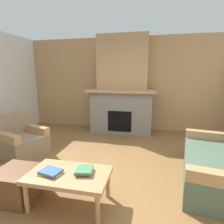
# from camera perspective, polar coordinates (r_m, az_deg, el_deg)

# --- Properties ---
(ground) EXTENTS (9.00, 9.00, 0.00)m
(ground) POSITION_cam_1_polar(r_m,az_deg,el_deg) (3.10, -5.25, -19.95)
(ground) COLOR brown
(wall_back_wood_panel) EXTENTS (6.00, 0.12, 2.70)m
(wall_back_wood_panel) POSITION_cam_1_polar(r_m,az_deg,el_deg) (5.59, 3.80, 8.69)
(wall_back_wood_panel) COLOR tan
(wall_back_wood_panel) RESTS_ON ground
(fireplace) EXTENTS (1.90, 0.82, 2.70)m
(fireplace) POSITION_cam_1_polar(r_m,az_deg,el_deg) (5.23, 3.17, 6.46)
(fireplace) COLOR gray
(fireplace) RESTS_ON ground
(couch) EXTENTS (1.13, 1.92, 0.85)m
(couch) POSITION_cam_1_polar(r_m,az_deg,el_deg) (3.32, 30.24, -13.80)
(couch) COLOR #4C604C
(couch) RESTS_ON ground
(armchair) EXTENTS (0.97, 0.97, 0.85)m
(armchair) POSITION_cam_1_polar(r_m,az_deg,el_deg) (4.22, -26.45, -8.06)
(armchair) COLOR #847056
(armchair) RESTS_ON ground
(coffee_table) EXTENTS (1.00, 0.60, 0.43)m
(coffee_table) POSITION_cam_1_polar(r_m,az_deg,el_deg) (2.46, -13.32, -19.17)
(coffee_table) COLOR tan
(coffee_table) RESTS_ON ground
(ottoman) EXTENTS (0.52, 0.52, 0.40)m
(ottoman) POSITION_cam_1_polar(r_m,az_deg,el_deg) (2.89, -27.55, -19.25)
(ottoman) COLOR brown
(ottoman) RESTS_ON ground
(book_stack_near_edge) EXTENTS (0.28, 0.24, 0.05)m
(book_stack_near_edge) POSITION_cam_1_polar(r_m,az_deg,el_deg) (2.46, -18.64, -17.32)
(book_stack_near_edge) COLOR gold
(book_stack_near_edge) RESTS_ON coffee_table
(book_stack_center) EXTENTS (0.26, 0.27, 0.06)m
(book_stack_center) POSITION_cam_1_polar(r_m,az_deg,el_deg) (2.40, -8.78, -17.45)
(book_stack_center) COLOR beige
(book_stack_center) RESTS_ON coffee_table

